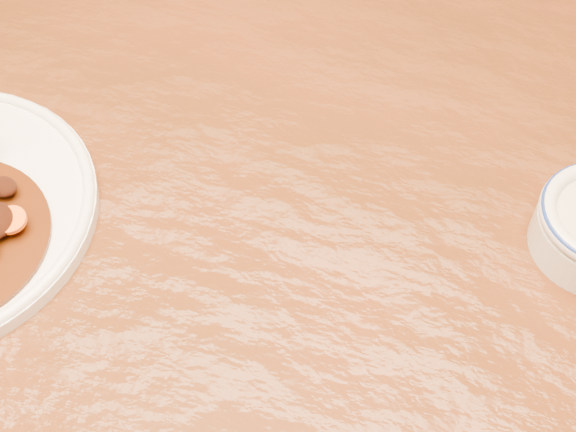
% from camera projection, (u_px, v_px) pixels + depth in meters
% --- Properties ---
extents(dining_table, '(1.51, 0.92, 0.75)m').
position_uv_depth(dining_table, '(202.00, 325.00, 0.69)').
color(dining_table, '#5E2810').
rests_on(dining_table, ground).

